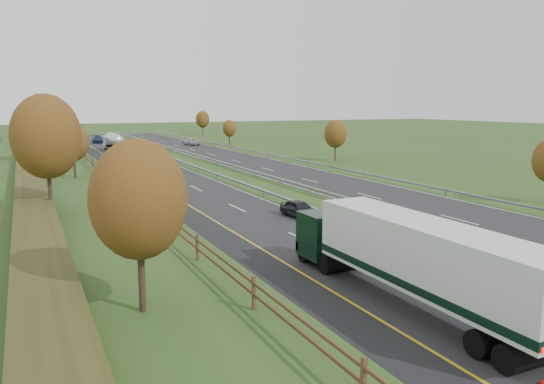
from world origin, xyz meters
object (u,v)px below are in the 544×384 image
(car_dark_near, at_px, (299,209))
(car_silver_mid, at_px, (134,162))
(box_lorry, at_px, (409,257))
(car_small_far, at_px, (98,139))
(road_tanker, at_px, (114,142))
(car_oncoming, at_px, (191,142))

(car_dark_near, height_order, car_silver_mid, car_silver_mid)
(box_lorry, xyz_separation_m, car_small_far, (0.81, 111.72, -1.46))
(box_lorry, height_order, car_small_far, box_lorry)
(road_tanker, relative_size, car_dark_near, 2.79)
(car_silver_mid, bearing_deg, car_dark_near, -75.95)
(road_tanker, distance_m, car_silver_mid, 29.21)
(car_silver_mid, bearing_deg, car_oncoming, 68.31)
(car_dark_near, bearing_deg, car_oncoming, 74.60)
(car_dark_near, height_order, car_oncoming, car_oncoming)
(box_lorry, bearing_deg, car_dark_near, 76.33)
(car_small_far, bearing_deg, road_tanker, -85.30)
(car_small_far, xyz_separation_m, car_oncoming, (17.87, -15.79, -0.11))
(car_silver_mid, bearing_deg, box_lorry, -82.99)
(car_small_far, bearing_deg, car_silver_mid, -87.12)
(road_tanker, bearing_deg, car_small_far, 89.88)
(road_tanker, height_order, car_oncoming, road_tanker)
(car_dark_near, distance_m, car_oncoming, 78.34)
(road_tanker, xyz_separation_m, car_oncoming, (17.92, 8.30, -1.10))
(car_silver_mid, bearing_deg, car_small_far, 94.09)
(box_lorry, xyz_separation_m, car_silver_mid, (-0.99, 58.50, -1.53))
(box_lorry, xyz_separation_m, car_oncoming, (18.68, 95.94, -1.57))
(box_lorry, height_order, car_silver_mid, box_lorry)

